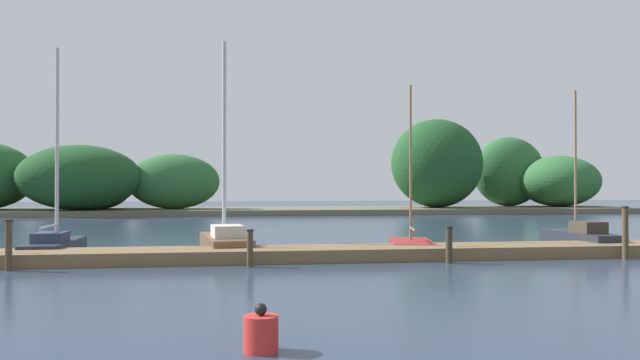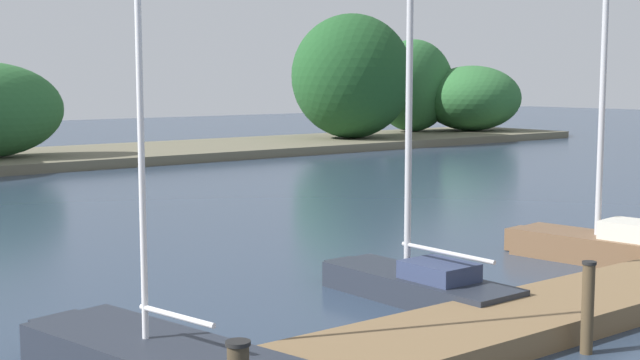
% 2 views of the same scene
% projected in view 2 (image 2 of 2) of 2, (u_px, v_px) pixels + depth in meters
% --- Properties ---
extents(dock_pier, '(30.57, 1.80, 0.35)m').
position_uv_depth(dock_pier, '(631.00, 291.00, 14.17)').
color(dock_pier, brown).
rests_on(dock_pier, ground).
extents(far_shore, '(64.79, 8.39, 7.08)m').
position_uv_depth(far_shore, '(93.00, 102.00, 38.30)').
color(far_shore, '#66604C').
rests_on(far_shore, ground).
extents(sailboat_1, '(2.09, 4.43, 5.24)m').
position_uv_depth(sailboat_1, '(152.00, 359.00, 10.42)').
color(sailboat_1, '#232833').
rests_on(sailboat_1, ground).
extents(sailboat_2, '(1.19, 3.87, 6.20)m').
position_uv_depth(sailboat_2, '(414.00, 279.00, 14.28)').
color(sailboat_2, '#232833').
rests_on(sailboat_2, ground).
extents(sailboat_3, '(1.68, 4.22, 6.51)m').
position_uv_depth(sailboat_3, '(606.00, 243.00, 17.14)').
color(sailboat_3, brown).
rests_on(sailboat_3, ground).
extents(mooring_piling_2, '(0.19, 0.19, 1.24)m').
position_uv_depth(mooring_piling_2, '(588.00, 307.00, 11.46)').
color(mooring_piling_2, '#4C3D28').
rests_on(mooring_piling_2, ground).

